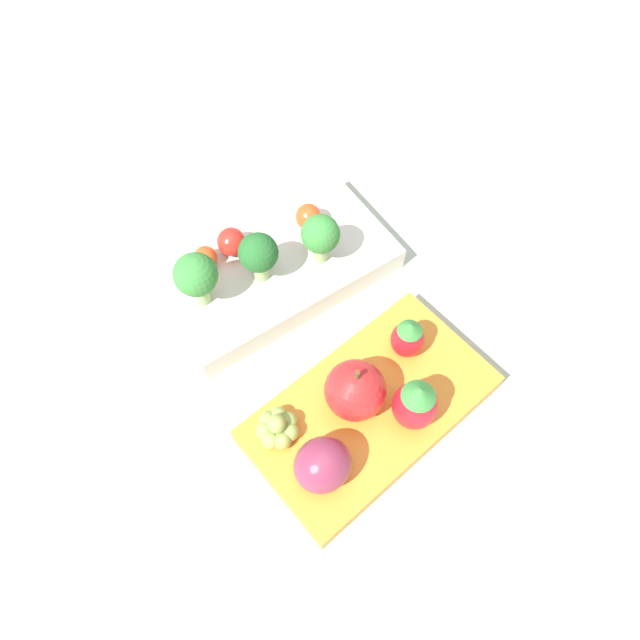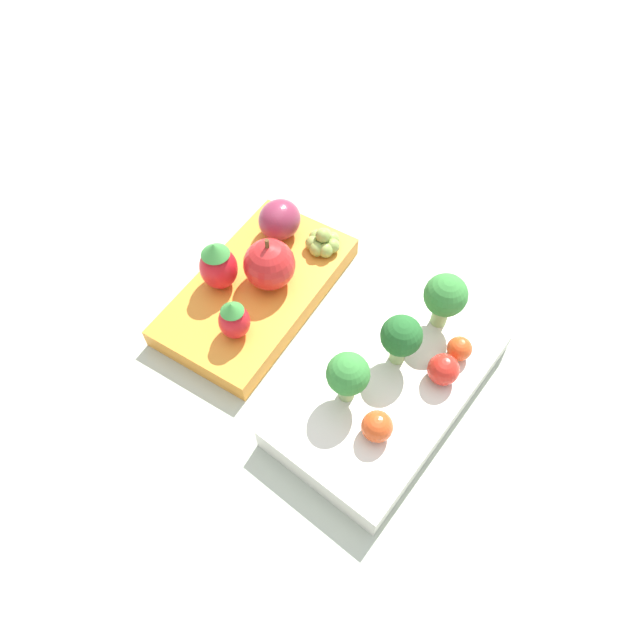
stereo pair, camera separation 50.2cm
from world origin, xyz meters
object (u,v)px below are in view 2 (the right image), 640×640
Objects in this scene: plum at (280,220)px; grape_cluster at (323,242)px; cherry_tomato_0 at (459,349)px; cherry_tomato_2 at (443,370)px; strawberry_0 at (234,319)px; bento_box_savoury at (390,387)px; broccoli_floret_0 at (348,375)px; cherry_tomato_1 at (377,426)px; apple at (269,264)px; bento_box_fruit at (258,290)px; broccoli_floret_2 at (401,337)px; broccoli_floret_1 at (445,297)px; strawberry_1 at (218,265)px.

plum is 1.26× the size of grape_cluster.
cherry_tomato_0 is at bearing 78.48° from grape_cluster.
grape_cluster is at bearing -110.23° from cherry_tomato_2.
bento_box_savoury is at bearing 106.05° from strawberry_0.
broccoli_floret_0 reaches higher than cherry_tomato_1.
plum is at bearing -149.65° from apple.
cherry_tomato_0 reaches higher than bento_box_savoury.
plum reaches higher than bento_box_fruit.
cherry_tomato_1 is 0.15m from strawberry_0.
broccoli_floret_2 is 0.18m from plum.
broccoli_floret_2 reaches higher than bento_box_savoury.
broccoli_floret_0 is 0.93× the size of broccoli_floret_1.
strawberry_1 is at bearing -100.16° from broccoli_floret_0.
cherry_tomato_2 is (-0.07, 0.02, 0.00)m from cherry_tomato_1.
bento_box_savoury is at bearing -1.04° from broccoli_floret_1.
cherry_tomato_1 is 0.20m from strawberry_1.
cherry_tomato_0 is at bearing 101.51° from bento_box_fruit.
bento_box_savoury is at bearing 66.91° from plum.
broccoli_floret_2 is at bearing 97.95° from strawberry_1.
broccoli_floret_0 reaches higher than cherry_tomato_2.
strawberry_1 is (0.06, -0.21, 0.01)m from cherry_tomato_0.
cherry_tomato_2 reaches higher than cherry_tomato_1.
apple is at bearing 129.59° from strawberry_1.
broccoli_floret_1 is 0.06m from cherry_tomato_2.
cherry_tomato_2 is at bearing 90.43° from apple.
broccoli_floret_2 is 0.14m from strawberry_0.
cherry_tomato_0 is at bearing 130.00° from broccoli_floret_2.
cherry_tomato_2 is at bearing 138.27° from broccoli_floret_0.
cherry_tomato_2 is at bearing 31.84° from broccoli_floret_1.
bento_box_savoury is 10.18× the size of cherry_tomato_0.
grape_cluster is at bearing 166.83° from apple.
broccoli_floret_1 is at bearing 167.81° from broccoli_floret_0.
bento_box_savoury is 0.05m from broccoli_floret_2.
cherry_tomato_2 is at bearing 69.77° from grape_cluster.
grape_cluster is (-0.12, 0.00, -0.01)m from strawberry_0.
broccoli_floret_2 reaches higher than apple.
cherry_tomato_0 is (-0.09, 0.05, -0.02)m from broccoli_floret_0.
plum reaches higher than cherry_tomato_2.
strawberry_0 reaches higher than bento_box_fruit.
broccoli_floret_1 reaches higher than strawberry_0.
apple is 0.06m from grape_cluster.
broccoli_floret_1 is at bearing 108.28° from apple.
cherry_tomato_1 is at bearing 18.93° from broccoli_floret_2.
strawberry_1 is (0.03, -0.21, 0.01)m from cherry_tomato_2.
cherry_tomato_1 is at bearing 78.00° from strawberry_1.
grape_cluster is at bearing 179.05° from strawberry_0.
bento_box_fruit is 3.87× the size of strawberry_1.
bento_box_savoury is 0.06m from broccoli_floret_0.
broccoli_floret_1 is 1.65× the size of grape_cluster.
cherry_tomato_0 is 0.10m from cherry_tomato_1.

